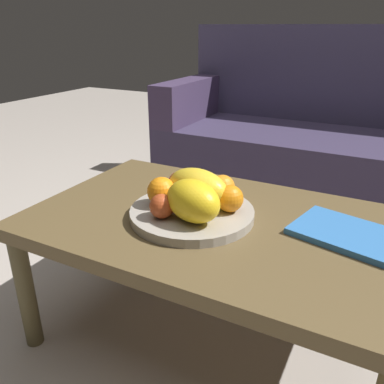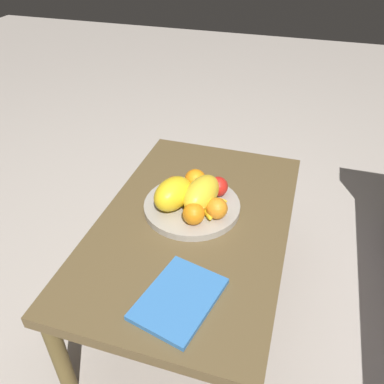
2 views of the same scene
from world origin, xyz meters
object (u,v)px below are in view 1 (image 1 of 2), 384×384
Objects in this scene: melon_smaller_beside at (193,201)px; orange_right at (162,191)px; fruit_bowl at (192,213)px; magazine at (346,233)px; melon_large_front at (198,187)px; apple_front at (180,183)px; orange_front at (230,199)px; apple_left at (162,206)px; orange_left at (222,187)px; banana_bunch at (203,194)px; coffee_table at (215,233)px; couch at (331,149)px.

orange_right is (-0.12, 0.04, -0.01)m from melon_smaller_beside.
magazine is (0.39, 0.08, -0.00)m from fruit_bowl.
apple_front is (-0.08, 0.04, -0.02)m from melon_large_front.
melon_smaller_beside is at bearing -123.89° from orange_front.
orange_left is at bearing 63.70° from apple_left.
melon_large_front is at bearing -116.52° from banana_bunch.
orange_left is at bearing 65.75° from fruit_bowl.
fruit_bowl is 0.12m from apple_front.
orange_right reaches higher than magazine.
orange_right is at bearing -165.50° from coffee_table.
apple_front is (0.01, 0.09, -0.00)m from orange_right.
coffee_table is at bearing -9.84° from melon_large_front.
orange_right is at bearing -102.19° from couch.
couch is at bearing 84.30° from coffee_table.
orange_right is at bearing 160.15° from melon_smaller_beside.
coffee_table is 14.19× the size of apple_front.
orange_left is 0.35m from magazine.
melon_smaller_beside reaches higher than fruit_bowl.
coffee_table is 13.84× the size of orange_front.
fruit_bowl is 2.13× the size of melon_smaller_beside.
magazine is at bearing 10.33° from coffee_table.
banana_bunch is (-0.04, -0.05, -0.01)m from orange_left.
melon_large_front is 0.10m from melon_smaller_beside.
banana_bunch is 0.39m from magazine.
fruit_bowl is at bearing 9.36° from orange_right.
couch is 1.23m from fruit_bowl.
orange_front is 0.18m from apple_front.
couch is 1.26m from orange_right.
coffee_table is 0.14m from melon_large_front.
fruit_bowl is (-0.06, -0.02, 0.06)m from coffee_table.
coffee_table is 3.00× the size of fruit_bowl.
fruit_bowl is at bearing -43.45° from apple_front.
coffee_table is at bearing -27.57° from banana_bunch.
coffee_table is 6.07× the size of banana_bunch.
apple_left is at bearing -118.72° from fruit_bowl.
melon_large_front is at bearing -27.07° from apple_front.
banana_bunch reaches higher than magazine.
apple_front is at bearing 159.99° from coffee_table.
apple_front is 1.11× the size of apple_left.
magazine is (0.35, -0.02, -0.05)m from orange_left.
couch is 1.20m from melon_large_front.
orange_left reaches higher than fruit_bowl.
orange_left is (0.01, 0.16, -0.02)m from melon_smaller_beside.
apple_front reaches higher than coffee_table.
orange_front is 1.03× the size of apple_front.
orange_right is (-0.09, -0.01, 0.05)m from fruit_bowl.
melon_large_front is at bearing 109.91° from melon_smaller_beside.
fruit_bowl is 2.02× the size of banana_bunch.
orange_left is 1.11× the size of apple_left.
orange_front is 0.09m from banana_bunch.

